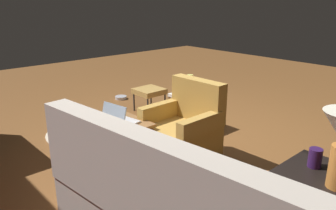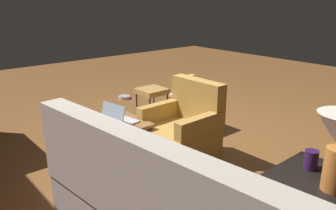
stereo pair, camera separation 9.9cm
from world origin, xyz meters
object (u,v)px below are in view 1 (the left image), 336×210
at_px(tv_remote, 191,90).
at_px(laptop_desk, 123,127).
at_px(book_stack_hamper, 192,88).
at_px(yellow_mug, 190,79).
at_px(small_vase, 315,158).
at_px(pet_bowl_steel, 121,98).
at_px(laptop, 119,119).
at_px(wicker_hamper, 191,111).
at_px(armchair, 183,130).
at_px(side_table, 324,204).
at_px(ottoman, 149,92).

bearing_deg(tv_remote, laptop_desk, 122.11).
height_order(book_stack_hamper, yellow_mug, yellow_mug).
distance_m(small_vase, yellow_mug, 2.27).
distance_m(laptop_desk, pet_bowl_steel, 2.45).
relative_size(laptop, yellow_mug, 3.54).
xyz_separation_m(book_stack_hamper, pet_bowl_steel, (1.76, -0.07, -0.53)).
bearing_deg(tv_remote, book_stack_hamper, 158.61).
bearing_deg(laptop, small_vase, -166.53).
relative_size(small_vase, laptop, 0.39).
bearing_deg(tv_remote, small_vase, 173.48).
distance_m(small_vase, wicker_hamper, 2.26).
bearing_deg(wicker_hamper, armchair, 128.58).
xyz_separation_m(laptop_desk, wicker_hamper, (0.25, -1.27, -0.18)).
xyz_separation_m(armchair, laptop, (0.35, 0.55, 0.17)).
relative_size(laptop, wicker_hamper, 0.74).
bearing_deg(laptop_desk, side_table, -171.55).
bearing_deg(small_vase, armchair, -4.95).
height_order(laptop_desk, yellow_mug, yellow_mug).
bearing_deg(wicker_hamper, laptop_desk, 100.97).
bearing_deg(small_vase, ottoman, -17.13).
distance_m(laptop, yellow_mug, 1.36).
xyz_separation_m(side_table, laptop_desk, (1.94, 0.29, 0.06)).
bearing_deg(tv_remote, wicker_hamper, 159.07).
relative_size(laptop_desk, ottoman, 1.40).
xyz_separation_m(small_vase, laptop_desk, (1.80, 0.39, -0.20)).
bearing_deg(ottoman, book_stack_hamper, 178.29).
xyz_separation_m(yellow_mug, ottoman, (0.88, -0.02, -0.37)).
xyz_separation_m(wicker_hamper, ottoman, (0.93, -0.03, 0.07)).
bearing_deg(yellow_mug, armchair, 130.31).
distance_m(wicker_hamper, book_stack_hamper, 0.32).
bearing_deg(laptop_desk, ottoman, -48.01).
bearing_deg(wicker_hamper, ottoman, -1.84).
bearing_deg(laptop, side_table, -170.33).
height_order(armchair, ottoman, armchair).
height_order(side_table, tv_remote, side_table).
distance_m(laptop, wicker_hamper, 1.37).
xyz_separation_m(armchair, wicker_hamper, (0.61, -0.76, -0.12)).
bearing_deg(wicker_hamper, tv_remote, -38.66).
relative_size(laptop_desk, tv_remote, 3.50).
bearing_deg(small_vase, pet_bowl_steel, -14.07).
relative_size(yellow_mug, ottoman, 0.25).
height_order(side_table, laptop, laptop).
distance_m(laptop, tv_remote, 1.44).
bearing_deg(laptop_desk, book_stack_hamper, -78.86).
bearing_deg(side_table, wicker_hamper, -24.29).
height_order(small_vase, yellow_mug, yellow_mug).
xyz_separation_m(laptop_desk, yellow_mug, (0.29, -1.28, 0.26)).
relative_size(small_vase, wicker_hamper, 0.29).
height_order(small_vase, pet_bowl_steel, small_vase).
height_order(wicker_hamper, book_stack_hamper, book_stack_hamper).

